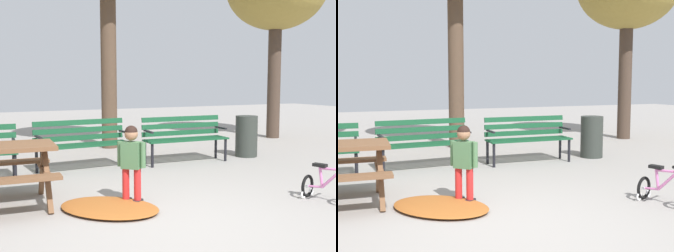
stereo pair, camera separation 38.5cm
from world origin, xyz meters
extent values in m
plane|color=gray|center=(0.00, 0.00, 0.00)|extent=(36.00, 36.00, 0.00)
cube|color=brown|center=(-1.11, 1.28, 0.36)|extent=(0.10, 0.57, 0.76)
cube|color=brown|center=(-1.08, 1.78, 0.36)|extent=(0.10, 0.57, 0.76)
cube|color=brown|center=(-1.09, 1.53, 0.42)|extent=(0.15, 1.10, 0.04)
cylinder|color=black|center=(-1.28, 2.89, 0.22)|extent=(0.05, 0.05, 0.44)
cylinder|color=black|center=(-1.25, 3.24, 0.22)|extent=(0.05, 0.05, 0.44)
cube|color=black|center=(-1.27, 3.07, 0.62)|extent=(0.07, 0.40, 0.03)
cube|color=#144728|center=(-0.13, 3.44, 0.44)|extent=(1.60, 0.16, 0.03)
cube|color=#144728|center=(-0.12, 3.32, 0.44)|extent=(1.60, 0.16, 0.03)
cube|color=#144728|center=(-0.11, 3.20, 0.44)|extent=(1.60, 0.16, 0.03)
cube|color=#144728|center=(-0.11, 3.08, 0.44)|extent=(1.60, 0.16, 0.03)
cube|color=#144728|center=(-0.13, 3.48, 0.54)|extent=(1.60, 0.13, 0.09)
cube|color=#144728|center=(-0.13, 3.48, 0.67)|extent=(1.60, 0.13, 0.09)
cube|color=#144728|center=(-0.13, 3.48, 0.81)|extent=(1.60, 0.13, 0.09)
cylinder|color=black|center=(0.64, 3.14, 0.22)|extent=(0.05, 0.05, 0.44)
cylinder|color=black|center=(0.62, 3.50, 0.22)|extent=(0.05, 0.05, 0.44)
cube|color=black|center=(0.63, 3.32, 0.62)|extent=(0.06, 0.40, 0.03)
cylinder|color=black|center=(-0.86, 3.06, 0.22)|extent=(0.05, 0.05, 0.44)
cylinder|color=black|center=(-0.88, 3.41, 0.22)|extent=(0.05, 0.05, 0.44)
cube|color=black|center=(-0.87, 3.23, 0.62)|extent=(0.06, 0.40, 0.03)
cube|color=#144728|center=(1.79, 3.29, 0.44)|extent=(1.60, 0.13, 0.03)
cube|color=#144728|center=(1.79, 3.17, 0.44)|extent=(1.60, 0.13, 0.03)
cube|color=#144728|center=(1.78, 3.05, 0.44)|extent=(1.60, 0.13, 0.03)
cube|color=#144728|center=(1.78, 2.93, 0.44)|extent=(1.60, 0.13, 0.03)
cube|color=#144728|center=(1.79, 3.33, 0.54)|extent=(1.60, 0.10, 0.09)
cube|color=#144728|center=(1.79, 3.33, 0.67)|extent=(1.60, 0.10, 0.09)
cube|color=#144728|center=(1.79, 3.33, 0.81)|extent=(1.60, 0.10, 0.09)
cylinder|color=black|center=(2.53, 2.92, 0.22)|extent=(0.05, 0.05, 0.44)
cylinder|color=black|center=(2.54, 3.28, 0.22)|extent=(0.05, 0.05, 0.44)
cube|color=black|center=(2.53, 3.10, 0.62)|extent=(0.05, 0.40, 0.03)
cylinder|color=black|center=(1.03, 2.97, 0.22)|extent=(0.05, 0.05, 0.44)
cylinder|color=black|center=(1.04, 3.33, 0.22)|extent=(0.05, 0.05, 0.44)
cube|color=black|center=(1.03, 3.15, 0.62)|extent=(0.05, 0.40, 0.03)
cylinder|color=red|center=(-0.08, 0.95, 0.23)|extent=(0.09, 0.09, 0.45)
cube|color=black|center=(-0.08, 0.95, 0.03)|extent=(0.18, 0.18, 0.06)
cylinder|color=red|center=(-0.19, 1.06, 0.23)|extent=(0.09, 0.09, 0.45)
cube|color=black|center=(-0.19, 1.06, 0.03)|extent=(0.18, 0.18, 0.06)
cube|color=#477047|center=(-0.14, 1.01, 0.62)|extent=(0.26, 0.26, 0.33)
sphere|color=#996B4C|center=(-0.14, 1.01, 0.88)|extent=(0.17, 0.17, 0.17)
sphere|color=black|center=(-0.14, 1.01, 0.91)|extent=(0.16, 0.16, 0.16)
cylinder|color=#477047|center=(-0.03, 0.90, 0.63)|extent=(0.07, 0.07, 0.31)
cylinder|color=#477047|center=(-0.25, 1.12, 0.63)|extent=(0.07, 0.07, 0.31)
torus|color=black|center=(2.05, 0.28, 0.15)|extent=(0.30, 0.14, 0.30)
cylinder|color=silver|center=(2.05, 0.28, 0.15)|extent=(0.06, 0.05, 0.04)
torus|color=white|center=(2.16, 0.32, 0.05)|extent=(0.11, 0.06, 0.11)
torus|color=white|center=(1.95, 0.25, 0.05)|extent=(0.11, 0.06, 0.11)
cylinder|color=pink|center=(2.17, -0.04, 0.32)|extent=(0.14, 0.30, 0.32)
cylinder|color=pink|center=(2.12, 0.12, 0.30)|extent=(0.06, 0.08, 0.27)
cylinder|color=pink|center=(2.09, 0.19, 0.16)|extent=(0.09, 0.20, 0.05)
cylinder|color=pink|center=(2.16, -0.02, 0.42)|extent=(0.14, 0.31, 0.05)
cube|color=black|center=(2.11, 0.13, 0.45)|extent=(0.14, 0.19, 0.04)
cylinder|color=black|center=(2.06, -0.22, 0.52)|extent=(0.06, 0.05, 0.04)
ellipsoid|color=#9E5623|center=(-0.47, 0.89, 0.04)|extent=(1.46, 1.52, 0.07)
cylinder|color=#2D332D|center=(3.20, 3.17, 0.41)|extent=(0.44, 0.44, 0.82)
cylinder|color=brown|center=(1.10, 5.49, 1.76)|extent=(0.35, 0.35, 3.53)
cylinder|color=#423328|center=(5.57, 5.21, 1.52)|extent=(0.34, 0.34, 3.03)
camera|label=1|loc=(-2.09, -3.95, 1.54)|focal=46.74mm
camera|label=2|loc=(-1.74, -4.11, 1.54)|focal=46.74mm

